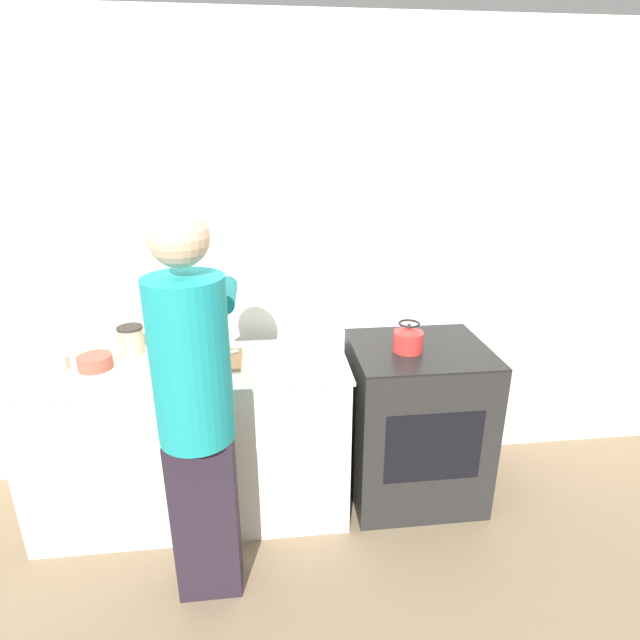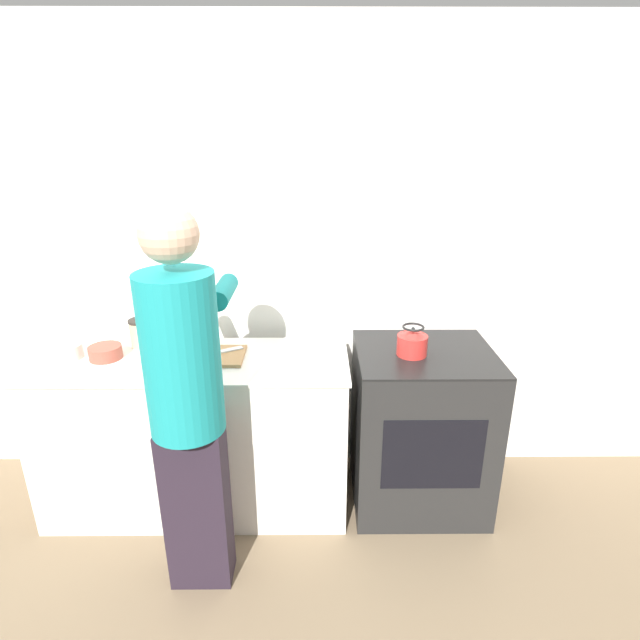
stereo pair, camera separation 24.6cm
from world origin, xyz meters
The scene contains 11 objects.
ground_plane centered at (0.00, 0.00, 0.00)m, with size 12.00×12.00×0.00m, color #7A664C.
wall_back centered at (0.00, 0.71, 1.30)m, with size 8.00×0.05×2.60m.
counter centered at (-0.40, 0.28, 0.46)m, with size 1.67×0.59×0.91m.
oven centered at (0.85, 0.32, 0.47)m, with size 0.74×0.64×0.93m.
person centered at (-0.28, -0.24, 0.98)m, with size 0.36×0.59×1.79m.
cutting_board centered at (-0.28, 0.30, 0.92)m, with size 0.34×0.26×0.02m.
knife centered at (-0.25, 0.33, 0.93)m, with size 0.23×0.14×0.01m.
kettle centered at (0.77, 0.29, 1.00)m, with size 0.16×0.16×0.16m.
bowl_prep centered at (-0.84, 0.30, 0.94)m, with size 0.17×0.17×0.07m.
bowl_mixing centered at (-1.05, 0.30, 0.95)m, with size 0.17×0.17×0.08m.
canister_jar centered at (-0.70, 0.46, 0.99)m, with size 0.14×0.14×0.16m.
Camera 2 is at (0.27, -2.11, 2.02)m, focal length 28.00 mm.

